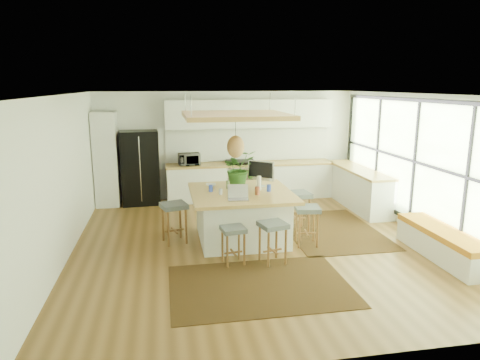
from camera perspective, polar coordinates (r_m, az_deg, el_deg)
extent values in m
plane|color=brown|center=(8.02, 2.06, -8.41)|extent=(7.00, 7.00, 0.00)
plane|color=white|center=(7.50, 2.22, 11.25)|extent=(7.00, 7.00, 0.00)
plane|color=white|center=(11.04, -1.72, 4.64)|extent=(6.50, 0.00, 6.50)
plane|color=white|center=(4.41, 11.89, -7.85)|extent=(6.50, 0.00, 6.50)
plane|color=white|center=(7.66, -22.37, 0.16)|extent=(0.00, 7.00, 7.00)
plane|color=white|center=(8.91, 23.03, 1.73)|extent=(0.00, 7.00, 7.00)
cube|color=white|center=(10.73, -17.25, 2.63)|extent=(0.55, 0.60, 2.25)
cube|color=white|center=(10.99, 1.39, -0.22)|extent=(4.20, 0.60, 0.88)
cube|color=#AB833C|center=(10.90, 1.40, 2.13)|extent=(4.24, 0.64, 0.05)
cube|color=white|center=(11.12, 1.11, 4.69)|extent=(4.20, 0.02, 0.80)
cube|color=white|center=(10.88, 1.29, 8.75)|extent=(4.20, 0.34, 0.70)
cube|color=white|center=(10.64, 15.35, -1.10)|extent=(0.60, 2.50, 0.88)
cube|color=#AB833C|center=(10.55, 15.50, 1.33)|extent=(0.64, 2.54, 0.05)
cube|color=black|center=(6.46, 2.62, -13.76)|extent=(2.60, 1.80, 0.01)
cube|color=black|center=(8.91, 11.84, -6.48)|extent=(1.80, 2.60, 0.01)
imported|color=#A5A5AA|center=(10.67, -6.73, 2.91)|extent=(0.54, 0.33, 0.35)
imported|color=#1E4C19|center=(8.39, -0.21, 1.08)|extent=(0.85, 0.89, 0.54)
imported|color=silver|center=(8.39, -3.85, -0.67)|extent=(0.19, 0.19, 0.05)
cylinder|color=blue|center=(7.97, -3.85, -0.86)|extent=(0.07, 0.07, 0.19)
cylinder|color=silver|center=(7.74, -2.54, -1.24)|extent=(0.07, 0.07, 0.19)
cylinder|color=#964C32|center=(7.71, 2.40, -1.30)|extent=(0.07, 0.07, 0.19)
cylinder|color=silver|center=(8.06, 2.56, -0.68)|extent=(0.07, 0.07, 0.19)
cylinder|color=#597144|center=(8.15, -1.52, -0.52)|extent=(0.07, 0.07, 0.19)
cylinder|color=blue|center=(7.95, 3.85, -0.88)|extent=(0.07, 0.07, 0.19)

